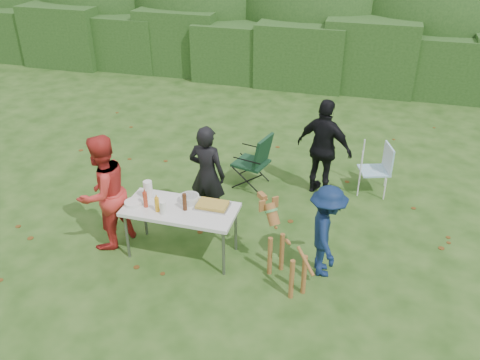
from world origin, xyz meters
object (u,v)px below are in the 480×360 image
(folding_table, at_px, (180,211))
(mustard_bottle, at_px, (157,205))
(lawn_chair, at_px, (374,169))
(person_red_jacket, at_px, (103,193))
(child, at_px, (326,232))
(person_black_puffy, at_px, (324,148))
(camping_chair, at_px, (251,160))
(paper_towel_roll, at_px, (148,190))
(person_cook, at_px, (207,175))
(dog, at_px, (287,252))
(ketchup_bottle, at_px, (145,200))
(beer_bottle, at_px, (185,202))

(folding_table, xyz_separation_m, mustard_bottle, (-0.26, -0.15, 0.15))
(lawn_chair, xyz_separation_m, mustard_bottle, (-2.68, -2.61, 0.42))
(person_red_jacket, relative_size, child, 1.30)
(person_red_jacket, bearing_deg, person_black_puffy, 148.74)
(person_black_puffy, height_order, camping_chair, person_black_puffy)
(child, relative_size, camping_chair, 1.33)
(person_red_jacket, relative_size, paper_towel_roll, 6.37)
(person_cook, relative_size, paper_towel_roll, 5.93)
(dog, relative_size, mustard_bottle, 5.15)
(dog, height_order, lawn_chair, dog)
(person_cook, relative_size, child, 1.21)
(person_cook, bearing_deg, mustard_bottle, 79.45)
(camping_chair, height_order, lawn_chair, camping_chair)
(person_black_puffy, height_order, child, person_black_puffy)
(lawn_chair, bearing_deg, mustard_bottle, 25.31)
(mustard_bottle, relative_size, paper_towel_roll, 0.77)
(person_red_jacket, height_order, person_black_puffy, person_red_jacket)
(camping_chair, bearing_deg, ketchup_bottle, 82.39)
(folding_table, xyz_separation_m, camping_chair, (0.42, 2.10, -0.21))
(dog, relative_size, beer_bottle, 4.29)
(person_red_jacket, distance_m, ketchup_bottle, 0.64)
(person_red_jacket, height_order, lawn_chair, person_red_jacket)
(person_black_puffy, xyz_separation_m, lawn_chair, (0.82, 0.28, -0.39))
(person_red_jacket, height_order, camping_chair, person_red_jacket)
(person_red_jacket, bearing_deg, folding_table, 111.85)
(child, height_order, mustard_bottle, child)
(camping_chair, height_order, beer_bottle, beer_bottle)
(person_red_jacket, xyz_separation_m, person_black_puffy, (2.69, 2.23, -0.02))
(person_cook, height_order, child, person_cook)
(camping_chair, height_order, ketchup_bottle, same)
(lawn_chair, distance_m, ketchup_bottle, 3.86)
(folding_table, height_order, person_cook, person_cook)
(person_cook, relative_size, beer_bottle, 6.42)
(person_red_jacket, bearing_deg, camping_chair, 164.04)
(folding_table, distance_m, dog, 1.52)
(child, height_order, camping_chair, child)
(dog, height_order, ketchup_bottle, dog)
(ketchup_bottle, bearing_deg, paper_towel_roll, 104.56)
(beer_bottle, bearing_deg, ketchup_bottle, -172.53)
(paper_towel_roll, bearing_deg, camping_chair, 65.02)
(folding_table, bearing_deg, dog, -8.39)
(dog, bearing_deg, person_black_puffy, -46.24)
(dog, relative_size, camping_chair, 1.07)
(beer_bottle, height_order, paper_towel_roll, paper_towel_roll)
(person_red_jacket, height_order, child, person_red_jacket)
(person_black_puffy, relative_size, paper_towel_roll, 6.26)
(child, height_order, lawn_chair, child)
(lawn_chair, distance_m, mustard_bottle, 3.76)
(child, xyz_separation_m, beer_bottle, (-1.84, -0.15, 0.22))
(person_cook, bearing_deg, ketchup_bottle, 69.12)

